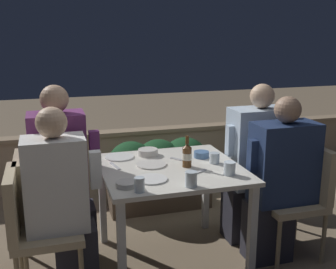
% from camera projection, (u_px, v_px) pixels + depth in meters
% --- Properties ---
extents(ground_plane, '(16.00, 16.00, 0.00)m').
position_uv_depth(ground_plane, '(171.00, 260.00, 3.16)').
color(ground_plane, '#847056').
extents(parapet_wall, '(9.00, 0.18, 0.60)m').
position_uv_depth(parapet_wall, '(126.00, 156.00, 4.67)').
color(parapet_wall, tan).
rests_on(parapet_wall, ground_plane).
extents(dining_table, '(0.98, 0.94, 0.73)m').
position_uv_depth(dining_table, '(171.00, 179.00, 3.00)').
color(dining_table, silver).
rests_on(dining_table, ground_plane).
extents(planter_hedge, '(0.97, 0.47, 0.67)m').
position_uv_depth(planter_hedge, '(159.00, 170.00, 4.01)').
color(planter_hedge, brown).
rests_on(planter_hedge, ground_plane).
extents(chair_left_near, '(0.44, 0.43, 0.85)m').
position_uv_depth(chair_left_near, '(31.00, 221.00, 2.62)').
color(chair_left_near, tan).
rests_on(chair_left_near, ground_plane).
extents(person_white_polo, '(0.48, 0.26, 1.24)m').
position_uv_depth(person_white_polo, '(62.00, 202.00, 2.65)').
color(person_white_polo, '#282833').
rests_on(person_white_polo, ground_plane).
extents(chair_left_far, '(0.44, 0.43, 0.85)m').
position_uv_depth(chair_left_far, '(37.00, 202.00, 2.92)').
color(chair_left_far, tan).
rests_on(chair_left_far, ground_plane).
extents(person_purple_stripe, '(0.47, 0.26, 1.33)m').
position_uv_depth(person_purple_stripe, '(64.00, 178.00, 2.94)').
color(person_purple_stripe, '#282833').
rests_on(person_purple_stripe, ground_plane).
extents(chair_right_near, '(0.44, 0.43, 0.85)m').
position_uv_depth(chair_right_near, '(301.00, 190.00, 3.13)').
color(chair_right_near, tan).
rests_on(chair_right_near, ground_plane).
extents(person_navy_jumper, '(0.52, 0.26, 1.23)m').
position_uv_depth(person_navy_jumper, '(279.00, 181.00, 3.06)').
color(person_navy_jumper, '#282833').
rests_on(person_navy_jumper, ground_plane).
extents(chair_right_far, '(0.44, 0.43, 0.85)m').
position_uv_depth(chair_right_far, '(276.00, 175.00, 3.45)').
color(chair_right_far, tan).
rests_on(chair_right_far, ground_plane).
extents(person_blue_shirt, '(0.52, 0.26, 1.27)m').
position_uv_depth(person_blue_shirt, '(255.00, 163.00, 3.37)').
color(person_blue_shirt, '#282833').
rests_on(person_blue_shirt, ground_plane).
extents(beer_bottle, '(0.07, 0.07, 0.23)m').
position_uv_depth(beer_bottle, '(187.00, 155.00, 2.96)').
color(beer_bottle, brown).
rests_on(beer_bottle, dining_table).
extents(plate_0, '(0.21, 0.21, 0.01)m').
position_uv_depth(plate_0, '(152.00, 179.00, 2.72)').
color(plate_0, white).
rests_on(plate_0, dining_table).
extents(plate_1, '(0.22, 0.22, 0.01)m').
position_uv_depth(plate_1, '(120.00, 157.00, 3.19)').
color(plate_1, white).
rests_on(plate_1, dining_table).
extents(plate_2, '(0.22, 0.22, 0.01)m').
position_uv_depth(plate_2, '(151.00, 165.00, 3.02)').
color(plate_2, silver).
rests_on(plate_2, dining_table).
extents(bowl_0, '(0.12, 0.12, 0.05)m').
position_uv_depth(bowl_0, '(201.00, 154.00, 3.19)').
color(bowl_0, '#4C709E').
rests_on(bowl_0, dining_table).
extents(bowl_1, '(0.13, 0.13, 0.03)m').
position_uv_depth(bowl_1, '(126.00, 184.00, 2.61)').
color(bowl_1, beige).
rests_on(bowl_1, dining_table).
extents(bowl_2, '(0.15, 0.15, 0.05)m').
position_uv_depth(bowl_2, '(148.00, 152.00, 3.25)').
color(bowl_2, beige).
rests_on(bowl_2, dining_table).
extents(glass_cup_0, '(0.08, 0.08, 0.10)m').
position_uv_depth(glass_cup_0, '(191.00, 179.00, 2.60)').
color(glass_cup_0, silver).
rests_on(glass_cup_0, dining_table).
extents(glass_cup_1, '(0.08, 0.08, 0.09)m').
position_uv_depth(glass_cup_1, '(230.00, 168.00, 2.81)').
color(glass_cup_1, silver).
rests_on(glass_cup_1, dining_table).
extents(glass_cup_2, '(0.07, 0.07, 0.08)m').
position_uv_depth(glass_cup_2, '(214.00, 158.00, 3.06)').
color(glass_cup_2, silver).
rests_on(glass_cup_2, dining_table).
extents(glass_cup_3, '(0.06, 0.06, 0.09)m').
position_uv_depth(glass_cup_3, '(139.00, 185.00, 2.51)').
color(glass_cup_3, silver).
rests_on(glass_cup_3, dining_table).
extents(fork_0, '(0.16, 0.10, 0.01)m').
position_uv_depth(fork_0, '(198.00, 173.00, 2.85)').
color(fork_0, silver).
rests_on(fork_0, dining_table).
extents(fork_1, '(0.05, 0.17, 0.01)m').
position_uv_depth(fork_1, '(115.00, 166.00, 2.99)').
color(fork_1, silver).
rests_on(fork_1, dining_table).
extents(fork_2, '(0.11, 0.15, 0.01)m').
position_uv_depth(fork_2, '(180.00, 160.00, 3.13)').
color(fork_2, silver).
rests_on(fork_2, dining_table).
extents(potted_plant, '(0.39, 0.39, 0.68)m').
position_uv_depth(potted_plant, '(251.00, 160.00, 4.17)').
color(potted_plant, '#B2A899').
rests_on(potted_plant, ground_plane).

